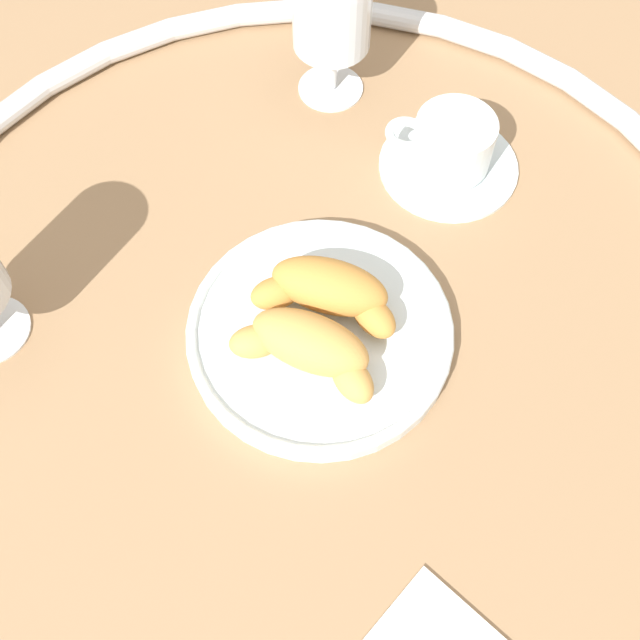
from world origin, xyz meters
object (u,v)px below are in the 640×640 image
object	(u,v)px
croissant_small	(309,347)
coffee_cup_near	(451,149)
croissant_large	(328,290)
juice_glass_left	(332,13)
pastry_plate	(320,331)

from	to	relation	value
croissant_small	coffee_cup_near	world-z (taller)	same
croissant_large	juice_glass_left	bearing A→B (deg)	-80.62
coffee_cup_near	juice_glass_left	distance (m)	0.17
croissant_small	juice_glass_left	distance (m)	0.33
pastry_plate	croissant_large	xyz separation A→B (m)	(-0.00, -0.02, 0.03)
croissant_small	juice_glass_left	xyz separation A→B (m)	(0.04, -0.32, 0.06)
croissant_large	coffee_cup_near	distance (m)	0.20
coffee_cup_near	juice_glass_left	xyz separation A→B (m)	(0.13, -0.09, 0.07)
croissant_large	coffee_cup_near	xyz separation A→B (m)	(-0.09, -0.18, -0.01)
croissant_small	juice_glass_left	world-z (taller)	juice_glass_left
pastry_plate	croissant_small	size ratio (longest dim) A/B	1.70
pastry_plate	croissant_large	bearing A→B (deg)	-96.31
croissant_large	coffee_cup_near	bearing A→B (deg)	-115.07
coffee_cup_near	juice_glass_left	world-z (taller)	juice_glass_left
croissant_large	juice_glass_left	xyz separation A→B (m)	(0.04, -0.27, 0.06)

